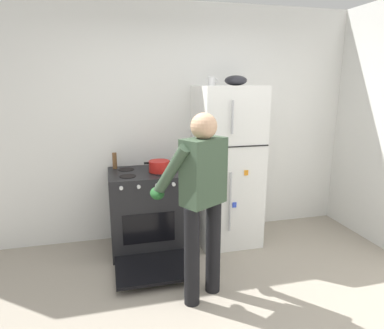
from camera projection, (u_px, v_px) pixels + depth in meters
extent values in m
cube|color=white|center=(176.00, 124.00, 3.99)|extent=(6.00, 0.10, 2.70)
cube|color=white|center=(227.00, 166.00, 3.85)|extent=(0.68, 0.68, 1.79)
cube|color=black|center=(239.00, 147.00, 3.46)|extent=(0.67, 0.01, 0.01)
cylinder|color=#B7B7BC|center=(230.00, 202.00, 3.56)|extent=(0.02, 0.02, 0.65)
cylinder|color=#B7B7BC|center=(232.00, 117.00, 3.35)|extent=(0.02, 0.02, 0.34)
cube|color=orange|center=(246.00, 173.00, 3.55)|extent=(0.04, 0.01, 0.06)
cube|color=green|center=(216.00, 217.00, 3.58)|extent=(0.04, 0.01, 0.06)
cube|color=blue|center=(234.00, 205.00, 3.60)|extent=(0.04, 0.01, 0.06)
cube|color=black|center=(145.00, 210.00, 3.74)|extent=(0.76, 0.64, 0.89)
cube|color=black|center=(149.00, 228.00, 3.45)|extent=(0.53, 0.01, 0.32)
cylinder|color=black|center=(128.00, 176.00, 3.45)|extent=(0.17, 0.17, 0.01)
cylinder|color=black|center=(163.00, 174.00, 3.54)|extent=(0.17, 0.17, 0.01)
cylinder|color=black|center=(126.00, 169.00, 3.73)|extent=(0.17, 0.17, 0.01)
cylinder|color=black|center=(159.00, 168.00, 3.81)|extent=(0.17, 0.17, 0.01)
cylinder|color=silver|center=(121.00, 188.00, 3.27)|extent=(0.04, 0.03, 0.04)
cylinder|color=silver|center=(139.00, 187.00, 3.31)|extent=(0.04, 0.03, 0.04)
cylinder|color=silver|center=(157.00, 186.00, 3.35)|extent=(0.04, 0.03, 0.04)
cylinder|color=silver|center=(174.00, 184.00, 3.39)|extent=(0.04, 0.03, 0.04)
cube|color=black|center=(153.00, 268.00, 3.25)|extent=(0.72, 0.57, 0.03)
cylinder|color=black|center=(192.00, 257.00, 2.76)|extent=(0.13, 0.13, 0.86)
cylinder|color=black|center=(213.00, 246.00, 2.94)|extent=(0.13, 0.13, 0.86)
cube|color=#384C38|center=(204.00, 172.00, 2.69)|extent=(0.41, 0.35, 0.54)
sphere|color=tan|center=(204.00, 126.00, 2.60)|extent=(0.21, 0.21, 0.21)
sphere|color=#464646|center=(204.00, 131.00, 2.61)|extent=(0.15, 0.15, 0.15)
cylinder|color=#384C38|center=(170.00, 172.00, 2.67)|extent=(0.29, 0.41, 0.49)
cylinder|color=#384C38|center=(205.00, 164.00, 2.95)|extent=(0.29, 0.41, 0.49)
ellipsoid|color=#1E5123|center=(157.00, 193.00, 2.85)|extent=(0.12, 0.18, 0.10)
ellipsoid|color=#1E5123|center=(191.00, 184.00, 3.12)|extent=(0.12, 0.18, 0.10)
cylinder|color=red|center=(159.00, 166.00, 3.61)|extent=(0.22, 0.22, 0.12)
cube|color=black|center=(146.00, 163.00, 3.57)|extent=(0.05, 0.03, 0.02)
cube|color=black|center=(172.00, 162.00, 3.63)|extent=(0.05, 0.03, 0.02)
cylinder|color=silver|center=(211.00, 81.00, 3.64)|extent=(0.08, 0.08, 0.10)
torus|color=silver|center=(215.00, 81.00, 3.65)|extent=(0.06, 0.01, 0.06)
cylinder|color=brown|center=(115.00, 161.00, 3.73)|extent=(0.05, 0.05, 0.18)
ellipsoid|color=black|center=(236.00, 80.00, 3.65)|extent=(0.24, 0.24, 0.11)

